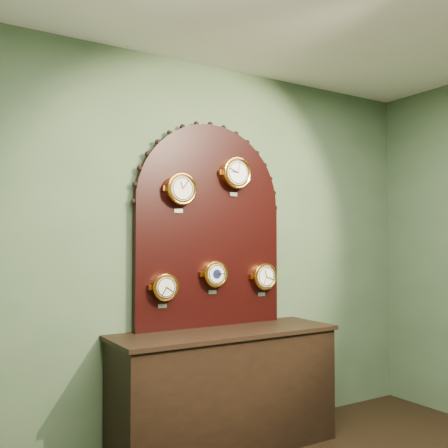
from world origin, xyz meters
TOP-DOWN VIEW (x-y plane):
  - wall_back at (0.00, 2.50)m, footprint 4.00×0.00m
  - shop_counter at (0.00, 2.23)m, footprint 1.60×0.50m
  - display_board at (0.00, 2.45)m, footprint 1.26×0.06m
  - roman_clock at (-0.28, 2.38)m, footprint 0.23×0.08m
  - arabic_clock at (0.19, 2.38)m, footprint 0.24×0.08m
  - hygrometer at (-0.40, 2.38)m, footprint 0.19×0.08m
  - barometer at (0.00, 2.38)m, footprint 0.20×0.08m
  - tide_clock at (0.45, 2.38)m, footprint 0.21×0.08m

SIDE VIEW (x-z plane):
  - shop_counter at x=0.00m, z-range 0.00..0.80m
  - hygrometer at x=-0.40m, z-range 1.02..1.26m
  - tide_clock at x=0.45m, z-range 1.05..1.31m
  - barometer at x=0.00m, z-range 1.09..1.34m
  - wall_back at x=0.00m, z-range -0.60..3.40m
  - display_board at x=0.00m, z-range 0.86..2.39m
  - roman_clock at x=-0.28m, z-range 1.69..1.97m
  - arabic_clock at x=0.19m, z-range 1.83..2.12m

